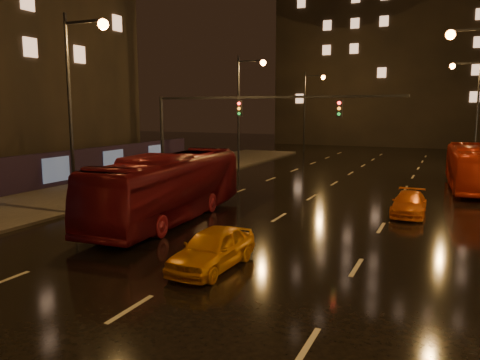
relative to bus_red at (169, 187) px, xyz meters
The scene contains 9 objects.
ground 8.36m from the bus_red, 54.40° to the left, with size 140.00×140.00×0.00m, color black.
sidewalk_left 9.02m from the bus_red, 169.16° to the left, with size 7.00×70.00×0.15m, color #38332D.
building_distant 61.54m from the bus_red, 81.49° to the left, with size 44.00×16.00×36.00m, color black.
traffic_signal 7.36m from the bus_red, 92.45° to the left, with size 15.31×0.32×6.20m.
bus_red is the anchor object (origin of this frame).
bus_curb 21.14m from the bus_red, 49.34° to the left, with size 2.53×10.80×3.01m, color #AF2411.
taxi_near 7.64m from the bus_red, 45.92° to the right, with size 1.65×4.10×1.40m, color orange.
taxi_far 12.32m from the bus_red, 29.58° to the left, with size 1.63×4.00×1.16m, color #D35D13.
pedestrian_c 6.32m from the bus_red, behind, with size 0.97×0.63×1.98m, color black.
Camera 1 is at (7.77, -5.79, 5.43)m, focal length 35.00 mm.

